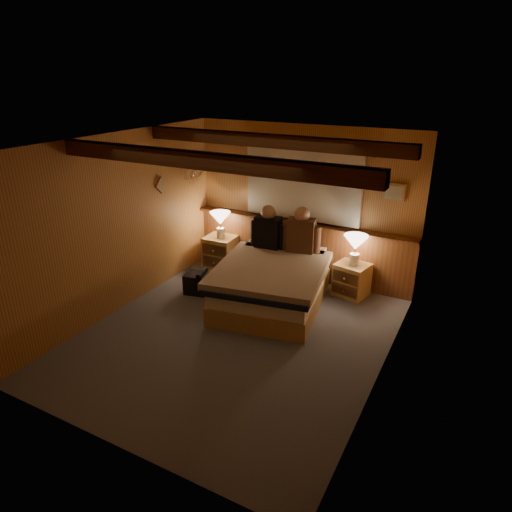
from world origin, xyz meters
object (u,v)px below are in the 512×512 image
Objects in this scene: nightstand_right at (351,280)px; lamp_right at (355,244)px; person_left at (268,230)px; bed at (272,284)px; person_right at (301,233)px; lamp_left at (220,220)px; duffel_bag at (202,283)px; nightstand_left at (220,252)px.

lamp_right reaches higher than nightstand_right.
nightstand_right is 0.77× the size of person_left.
bed reaches higher than nightstand_right.
lamp_right is 0.80m from person_right.
bed is at bearing -30.30° from lamp_left.
bed is at bearing -114.37° from person_right.
person_left is at bearing -169.43° from lamp_right.
lamp_left is at bearing -167.04° from nightstand_right.
bed is 3.90× the size of nightstand_right.
nightstand_right is at bearing 31.97° from bed.
person_left reaches higher than nightstand_right.
lamp_right is 2.33m from duffel_bag.
bed is 0.88m from person_left.
person_left reaches higher than bed.
person_left is at bearing -15.80° from nightstand_left.
person_right is at bearing -8.74° from nightstand_left.
nightstand_left is at bearing -179.82° from lamp_right.
person_left is at bearing -156.84° from nightstand_right.
nightstand_right is 0.75× the size of person_right.
lamp_left is (-2.24, -0.04, 0.60)m from nightstand_right.
person_right is (0.51, 0.08, 0.01)m from person_left.
lamp_left reaches higher than nightstand_right.
person_right is (-0.77, -0.16, 0.09)m from lamp_right.
bed is 3.02× the size of person_left.
lamp_left is 1.20m from duffel_bag.
person_right is (1.49, -0.14, 0.06)m from lamp_left.
person_left is (-0.35, 0.57, 0.57)m from bed.
bed is 0.88m from person_right.
person_left is at bearing 177.42° from person_right.
person_right is 1.66m from duffel_bag.
nightstand_left is 0.58m from lamp_left.
duffel_bag is at bearing -154.14° from lamp_right.
lamp_right reaches higher than duffel_bag.
person_right is (1.52, -0.16, 0.64)m from nightstand_left.
lamp_left is (0.03, -0.02, 0.58)m from nightstand_left.
person_left reaches higher than nightstand_left.
nightstand_left is 0.96× the size of duffel_bag.
person_right is at bearing 4.19° from person_left.
lamp_left is at bearing 139.70° from bed.
lamp_left reaches higher than bed.
bed is at bearing -4.13° from duffel_bag.
bed is at bearing -62.34° from person_left.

